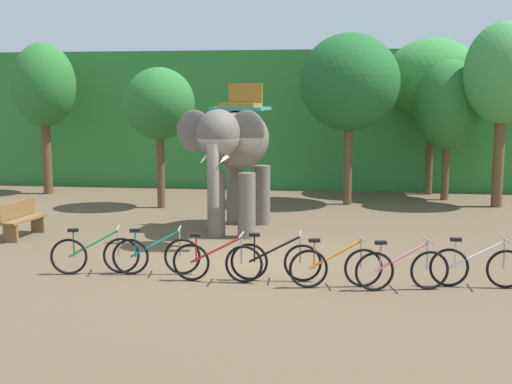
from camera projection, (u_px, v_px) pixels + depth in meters
The scene contains 17 objects.
ground_plane at pixel (245, 259), 13.97m from camera, with size 80.00×80.00×0.00m, color brown.
foliage_hedge at pixel (294, 118), 27.21m from camera, with size 36.00×6.00×5.15m, color #338438.
tree_far_left at pixel (44, 86), 23.03m from camera, with size 2.22×2.22×5.32m.
tree_right at pixel (159, 104), 20.08m from camera, with size 2.17×2.17×4.33m.
tree_center_left at pixel (350, 83), 20.65m from camera, with size 3.15×3.15×5.43m.
tree_far_right at pixel (432, 78), 22.86m from camera, with size 3.33×3.33×5.46m.
tree_left at pixel (448, 105), 21.67m from camera, with size 2.23×2.23×4.68m.
tree_center at pixel (503, 75), 20.12m from camera, with size 2.35×2.35×5.72m.
elephant at pixel (237, 146), 16.43m from camera, with size 2.09×4.20×3.78m.
bike_green at pixel (95, 255), 12.72m from camera, with size 1.68×0.58×0.92m.
bike_teal at pixel (156, 255), 12.67m from camera, with size 1.70×0.52×0.92m.
bike_red at pixel (217, 262), 12.17m from camera, with size 1.71×0.52×0.92m.
bike_black at pixel (276, 261), 12.23m from camera, with size 1.71×0.52×0.92m.
bike_orange at pixel (336, 267), 11.80m from camera, with size 1.69×0.54×0.92m.
bike_pink at pixel (402, 269), 11.62m from camera, with size 1.68×0.56×0.92m.
bike_white at pixel (477, 267), 11.80m from camera, with size 1.71×0.52×0.92m.
wooden_bench at pixel (22, 218), 16.12m from camera, with size 0.54×1.53×0.89m.
Camera 1 is at (2.00, -13.48, 3.38)m, focal length 46.08 mm.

